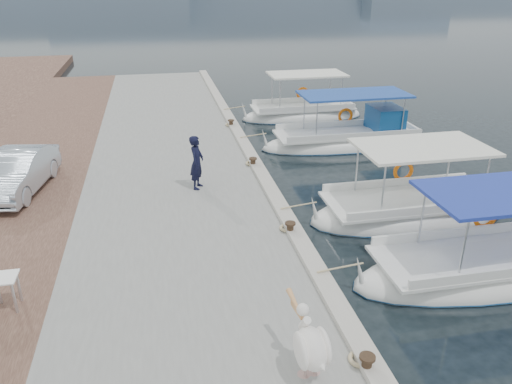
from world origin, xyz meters
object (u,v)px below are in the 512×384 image
fishing_caique_b (496,270)px  fisherman (197,162)px  fishing_caique_d (349,141)px  fishing_caique_e (302,115)px  parked_car (18,172)px  fishing_caique_c (409,213)px  pelican (311,345)px

fishing_caique_b → fisherman: (-6.69, 5.63, 1.23)m
fishing_caique_b → fisherman: fishing_caique_b is taller
fishing_caique_d → fishing_caique_e: (-0.71, 4.60, -0.06)m
fishing_caique_b → fishing_caique_d: (0.12, 10.09, 0.06)m
fishing_caique_d → fishing_caique_e: bearing=98.8°
fishing_caique_b → parked_car: (-12.12, 6.45, 1.01)m
fishing_caique_c → pelican: size_ratio=4.10×
fisherman → fishing_caique_c: bearing=-88.9°
fishing_caique_e → fisherman: (-6.10, -9.06, 1.23)m
fishing_caique_d → parked_car: size_ratio=1.92×
parked_car → fishing_caique_e: bearing=45.5°
pelican → fishing_caique_b: bearing=26.2°
pelican → fishing_caique_e: bearing=74.0°
fishing_caique_c → parked_car: size_ratio=1.61×
fishing_caique_c → fisherman: size_ratio=3.63×
fishing_caique_c → parked_car: 11.99m
fishing_caique_c → fisherman: bearing=159.3°
fisherman → parked_car: bearing=103.2°
pelican → parked_car: parked_car is taller
fishing_caique_b → fishing_caique_d: same height
fishing_caique_e → fishing_caique_b: bearing=-87.7°
parked_car → fishing_caique_b: bearing=-18.1°
fishing_caique_e → parked_car: size_ratio=1.61×
fishing_caique_c → fishing_caique_d: (0.71, 6.76, 0.06)m
fishing_caique_c → fishing_caique_e: 11.37m
pelican → fisherman: (-1.10, 8.38, 0.25)m
fishing_caique_e → fisherman: bearing=-124.0°
fishing_caique_b → fishing_caique_c: size_ratio=1.19×
fishing_caique_c → fishing_caique_d: bearing=84.0°
fishing_caique_b → pelican: bearing=-153.8°
fishing_caique_c → pelican: bearing=-129.5°
fishing_caique_d → fisherman: bearing=-146.8°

